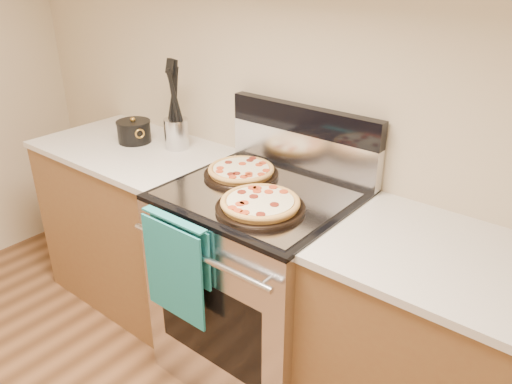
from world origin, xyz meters
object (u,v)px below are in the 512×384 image
Objects in this scene: range_body at (260,285)px; utensil_crock at (177,134)px; saucepan at (134,132)px; pepperoni_pizza_front at (260,204)px; pepperoni_pizza_back at (241,171)px.

utensil_crock reaches higher than range_body.
saucepan is at bearing 174.60° from range_body.
pepperoni_pizza_front is 2.22× the size of utensil_crock.
utensil_crock is (-0.68, 0.17, 0.54)m from range_body.
range_body is 5.20× the size of saucepan.
pepperoni_pizza_back is 0.95× the size of pepperoni_pizza_front.
pepperoni_pizza_front is (0.27, -0.20, 0.00)m from pepperoni_pizza_back.
saucepan is (-0.76, 0.02, 0.01)m from pepperoni_pizza_back.
pepperoni_pizza_front reaches higher than pepperoni_pizza_back.
saucepan reaches higher than range_body.
saucepan is (-0.92, 0.09, 0.51)m from range_body.
pepperoni_pizza_back is (-0.16, 0.07, 0.50)m from range_body.
range_body is 1.06m from saucepan.
pepperoni_pizza_front is 0.84m from utensil_crock.
range_body is 0.88m from utensil_crock.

